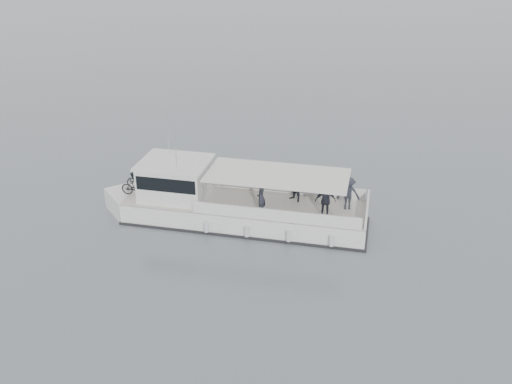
# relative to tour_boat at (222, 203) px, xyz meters

# --- Properties ---
(ground) EXTENTS (1400.00, 1400.00, 0.00)m
(ground) POSITION_rel_tour_boat_xyz_m (-4.55, 0.79, -0.88)
(ground) COLOR #515960
(ground) RESTS_ON ground
(tour_boat) EXTENTS (12.85, 4.26, 5.35)m
(tour_boat) POSITION_rel_tour_boat_xyz_m (0.00, 0.00, 0.00)
(tour_boat) COLOR white
(tour_boat) RESTS_ON ground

